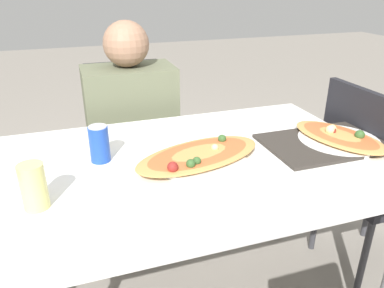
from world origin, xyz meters
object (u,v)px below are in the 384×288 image
Objects in this scene: soda_can at (99,144)px; chair_far_seated at (130,142)px; person_seated at (132,120)px; chair_side_right at (367,176)px; drink_glass at (34,186)px; pizza_second at (339,138)px; dining_table at (186,178)px; pizza_main at (199,156)px.

chair_far_seated is at bearing 73.41° from soda_can.
person_seated reaches higher than chair_far_seated.
soda_can is at bearing -91.77° from chair_side_right.
pizza_second is (1.06, 0.10, -0.05)m from drink_glass.
chair_side_right is at bearing 3.57° from dining_table.
drink_glass is (-0.19, -0.23, 0.00)m from soda_can.
dining_table is 0.78m from chair_far_seated.
pizza_main is (0.04, -0.02, 0.09)m from dining_table.
dining_table is 1.18× the size of person_seated.
drink_glass is (-1.33, -0.19, 0.31)m from chair_side_right.
chair_side_right reaches higher than pizza_main.
soda_can is at bearing 49.93° from drink_glass.
dining_table is 1.48× the size of chair_side_right.
person_seated reaches higher than chair_side_right.
chair_side_right reaches higher than drink_glass.
person_seated is (-0.00, -0.12, 0.17)m from chair_far_seated.
pizza_second is at bearing -3.94° from dining_table.
drink_glass is (-0.47, -0.14, 0.14)m from dining_table.
pizza_second is (-0.27, -0.09, 0.26)m from chair_side_right.
drink_glass is at bearing -130.07° from soda_can.
soda_can is at bearing 70.13° from person_seated.
dining_table is at bearing 176.06° from pizza_second.
chair_far_seated reaches higher than dining_table.
chair_far_seated is 1.17m from chair_side_right.
dining_table is at bearing 16.82° from drink_glass.
person_seated is at bearing 96.52° from dining_table.
pizza_main is at bearing 13.20° from drink_glass.
soda_can is (-0.31, 0.11, 0.04)m from pizza_main.
drink_glass reaches higher than soda_can.
pizza_main is at bearing -84.74° from chair_side_right.
pizza_main is (0.11, -0.78, 0.26)m from chair_far_seated.
soda_can reaches higher than pizza_second.
soda_can is at bearing 161.87° from dining_table.
drink_glass reaches higher than pizza_second.
chair_far_seated is at bearing 129.74° from pizza_second.
chair_side_right is at bearing 19.05° from pizza_second.
soda_can is 0.30m from drink_glass.
soda_can is 0.97× the size of drink_glass.
person_seated reaches higher than pizza_main.
soda_can is 0.30× the size of pizza_second.
dining_table is at bearing 152.17° from pizza_main.
chair_far_seated is at bearing -90.00° from person_seated.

